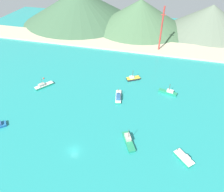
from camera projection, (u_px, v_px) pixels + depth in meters
ground at (99, 102)px, 101.15m from camera, size 260.00×280.00×0.50m
fishing_boat_0 at (128, 141)px, 80.67m from camera, size 6.85×9.96×6.64m
fishing_boat_1 at (118, 97)px, 102.55m from camera, size 4.61×10.64×5.69m
fishing_boat_2 at (168, 92)px, 105.55m from camera, size 9.40×4.29×5.71m
fishing_boat_3 at (133, 78)px, 115.90m from camera, size 7.74×6.35×6.04m
fishing_boat_5 at (44, 86)px, 110.38m from camera, size 7.61×9.41×6.11m
fishing_boat_6 at (184, 158)px, 74.45m from camera, size 7.38×7.46×2.36m
buoy_1 at (44, 78)px, 117.00m from camera, size 0.82×0.82×0.82m
beach_strip at (127, 45)px, 152.23m from camera, size 247.00×22.40×1.20m
hill_west at (80, 5)px, 188.05m from camera, size 101.17×101.17×27.13m
hill_central at (140, 14)px, 173.25m from camera, size 78.94×78.94×23.26m
hill_east at (210, 19)px, 167.35m from camera, size 71.18×71.18×21.23m
radio_tower at (161, 29)px, 136.13m from camera, size 2.93×2.34×29.30m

